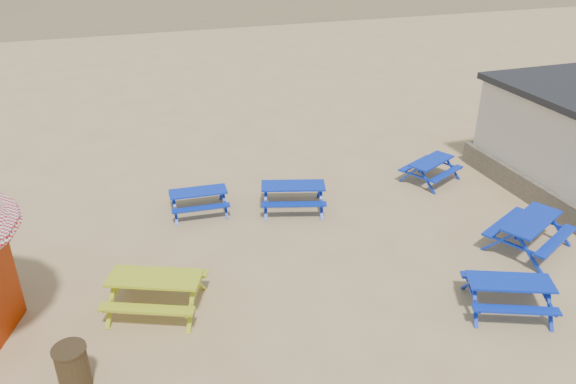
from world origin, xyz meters
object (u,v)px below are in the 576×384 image
object	(u,v)px
picnic_table_blue_a	(199,201)
picnic_table_yellow	(156,293)
litter_bin	(73,367)
picnic_table_blue_b	(293,197)

from	to	relation	value
picnic_table_blue_a	picnic_table_yellow	world-z (taller)	picnic_table_yellow
picnic_table_yellow	litter_bin	distance (m)	2.50
litter_bin	picnic_table_blue_a	bearing A→B (deg)	59.98
picnic_table_yellow	litter_bin	world-z (taller)	litter_bin
litter_bin	picnic_table_blue_b	bearing A→B (deg)	40.79
picnic_table_blue_a	picnic_table_blue_b	distance (m)	2.73
picnic_table_blue_a	picnic_table_blue_b	bearing A→B (deg)	-10.43
picnic_table_blue_b	litter_bin	xyz separation A→B (m)	(-6.05, -5.22, 0.08)
picnic_table_blue_b	litter_bin	size ratio (longest dim) A/B	2.40
picnic_table_blue_a	litter_bin	distance (m)	6.80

